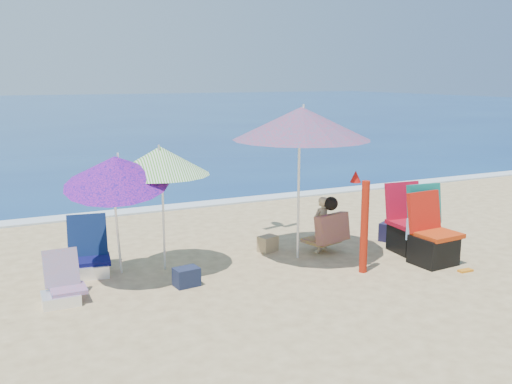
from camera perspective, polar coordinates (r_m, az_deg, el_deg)
name	(u,v)px	position (r m, az deg, el deg)	size (l,w,h in m)	color
ground	(307,281)	(8.06, 5.07, -8.79)	(120.00, 120.00, 0.00)	#D8BC84
sea	(30,111)	(51.71, -21.48, 7.51)	(120.00, 80.00, 0.12)	navy
foam	(187,206)	(12.53, -6.90, -1.37)	(120.00, 0.50, 0.04)	white
umbrella_turquoise	(301,123)	(8.62, 4.53, 6.80)	(2.18, 2.18, 2.37)	white
umbrella_striped	(160,161)	(8.16, -9.47, 3.08)	(1.54, 1.54, 1.85)	white
umbrella_blue	(116,171)	(7.79, -13.75, 2.08)	(1.82, 1.85, 1.90)	white
furled_umbrella	(363,217)	(8.30, 10.53, -2.48)	(0.28, 0.27, 1.48)	#AF1F0C
chair_navy	(88,259)	(8.62, -16.32, -6.38)	(0.69, 0.80, 0.80)	#0C0D44
chair_rainbow	(62,289)	(7.68, -18.65, -9.10)	(0.54, 0.57, 0.62)	#ED5362
camp_chair_left	(433,243)	(9.06, 17.11, -4.85)	(0.68, 0.67, 1.06)	#C1360D
camp_chair_right	(413,227)	(9.52, 15.26, -3.36)	(0.74, 0.83, 1.15)	#AB0C22
person_center	(326,226)	(9.21, 6.93, -3.33)	(0.71, 0.66, 0.92)	#D2B17E
bag_navy_a	(187,277)	(7.87, -6.91, -8.35)	(0.35, 0.27, 0.25)	#1C233E
bag_tan	(268,244)	(9.30, 1.17, -5.15)	(0.35, 0.29, 0.25)	#A0845B
bag_navy_b	(392,231)	(10.18, 13.30, -3.81)	(0.51, 0.47, 0.31)	#1B1937
orange_item	(465,271)	(8.92, 20.06, -7.33)	(0.22, 0.11, 0.03)	orange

